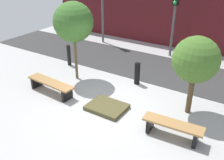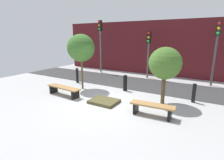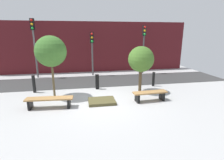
{
  "view_description": "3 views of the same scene",
  "coord_description": "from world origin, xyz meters",
  "px_view_note": "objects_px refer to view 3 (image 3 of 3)",
  "views": [
    {
      "loc": [
        3.81,
        -5.71,
        4.5
      ],
      "look_at": [
        -0.2,
        0.59,
        0.73
      ],
      "focal_mm": 40.0,
      "sensor_mm": 36.0,
      "label": 1
    },
    {
      "loc": [
        4.05,
        -6.19,
        2.89
      ],
      "look_at": [
        0.4,
        -0.02,
        1.1
      ],
      "focal_mm": 28.0,
      "sensor_mm": 36.0,
      "label": 2
    },
    {
      "loc": [
        -0.88,
        -7.59,
        3.1
      ],
      "look_at": [
        0.5,
        0.05,
        1.04
      ],
      "focal_mm": 28.0,
      "sensor_mm": 36.0,
      "label": 3
    }
  ],
  "objects_px": {
    "planter_bed": "(102,101)",
    "tree_behind_right_bench": "(141,59)",
    "traffic_light_mid_west": "(92,46)",
    "tree_behind_left_bench": "(51,52)",
    "traffic_light_west": "(34,38)",
    "traffic_light_mid_east": "(144,41)",
    "bench_left": "(50,100)",
    "bench_right": "(150,94)",
    "bollard_center": "(153,79)",
    "bollard_left": "(97,82)",
    "bollard_far_left": "(34,84)"
  },
  "relations": [
    {
      "from": "planter_bed",
      "to": "tree_behind_right_bench",
      "type": "xyz_separation_m",
      "value": [
        2.27,
        1.24,
        1.72
      ]
    },
    {
      "from": "planter_bed",
      "to": "traffic_light_mid_west",
      "type": "relative_size",
      "value": 0.38
    },
    {
      "from": "planter_bed",
      "to": "tree_behind_left_bench",
      "type": "height_order",
      "value": "tree_behind_left_bench"
    },
    {
      "from": "traffic_light_west",
      "to": "traffic_light_mid_east",
      "type": "xyz_separation_m",
      "value": [
        8.04,
        -0.0,
        -0.25
      ]
    },
    {
      "from": "bench_left",
      "to": "traffic_light_west",
      "type": "xyz_separation_m",
      "value": [
        -1.75,
        5.85,
        2.48
      ]
    },
    {
      "from": "bench_right",
      "to": "planter_bed",
      "type": "xyz_separation_m",
      "value": [
        -2.27,
        0.2,
        -0.26
      ]
    },
    {
      "from": "bench_left",
      "to": "bollard_center",
      "type": "bearing_deg",
      "value": 25.79
    },
    {
      "from": "tree_behind_left_bench",
      "to": "traffic_light_mid_east",
      "type": "height_order",
      "value": "traffic_light_mid_east"
    },
    {
      "from": "traffic_light_mid_east",
      "to": "bollard_left",
      "type": "bearing_deg",
      "value": -138.59
    },
    {
      "from": "bollard_center",
      "to": "traffic_light_mid_east",
      "type": "bearing_deg",
      "value": 80.53
    },
    {
      "from": "tree_behind_right_bench",
      "to": "bollard_left",
      "type": "relative_size",
      "value": 2.9
    },
    {
      "from": "tree_behind_left_bench",
      "to": "bollard_left",
      "type": "relative_size",
      "value": 3.54
    },
    {
      "from": "bollard_far_left",
      "to": "planter_bed",
      "type": "bearing_deg",
      "value": -31.54
    },
    {
      "from": "traffic_light_west",
      "to": "bollard_far_left",
      "type": "bearing_deg",
      "value": -80.53
    },
    {
      "from": "bollard_far_left",
      "to": "bollard_left",
      "type": "xyz_separation_m",
      "value": [
        3.43,
        0.0,
        -0.04
      ]
    },
    {
      "from": "tree_behind_right_bench",
      "to": "traffic_light_mid_west",
      "type": "relative_size",
      "value": 0.77
    },
    {
      "from": "tree_behind_right_bench",
      "to": "bollard_far_left",
      "type": "bearing_deg",
      "value": 171.38
    },
    {
      "from": "bench_left",
      "to": "traffic_light_west",
      "type": "bearing_deg",
      "value": 110.41
    },
    {
      "from": "planter_bed",
      "to": "bollard_center",
      "type": "height_order",
      "value": "bollard_center"
    },
    {
      "from": "bench_left",
      "to": "bollard_left",
      "type": "relative_size",
      "value": 2.34
    },
    {
      "from": "bench_right",
      "to": "tree_behind_left_bench",
      "type": "height_order",
      "value": "tree_behind_left_bench"
    },
    {
      "from": "tree_behind_right_bench",
      "to": "traffic_light_mid_west",
      "type": "bearing_deg",
      "value": 117.27
    },
    {
      "from": "bench_left",
      "to": "tree_behind_left_bench",
      "type": "relative_size",
      "value": 0.66
    },
    {
      "from": "bench_left",
      "to": "traffic_light_mid_west",
      "type": "relative_size",
      "value": 0.62
    },
    {
      "from": "bench_right",
      "to": "tree_behind_right_bench",
      "type": "distance_m",
      "value": 2.05
    },
    {
      "from": "bollard_far_left",
      "to": "bollard_center",
      "type": "relative_size",
      "value": 1.09
    },
    {
      "from": "bench_right",
      "to": "planter_bed",
      "type": "distance_m",
      "value": 2.29
    },
    {
      "from": "tree_behind_left_bench",
      "to": "traffic_light_mid_west",
      "type": "bearing_deg",
      "value": 62.73
    },
    {
      "from": "bench_left",
      "to": "bench_right",
      "type": "relative_size",
      "value": 1.21
    },
    {
      "from": "bollard_far_left",
      "to": "traffic_light_west",
      "type": "bearing_deg",
      "value": 99.47
    },
    {
      "from": "bench_right",
      "to": "tree_behind_right_bench",
      "type": "xyz_separation_m",
      "value": [
        0.0,
        1.44,
        1.45
      ]
    },
    {
      "from": "bollard_center",
      "to": "traffic_light_west",
      "type": "bearing_deg",
      "value": 154.54
    },
    {
      "from": "traffic_light_mid_east",
      "to": "bollard_center",
      "type": "bearing_deg",
      "value": -99.47
    },
    {
      "from": "planter_bed",
      "to": "traffic_light_mid_west",
      "type": "height_order",
      "value": "traffic_light_mid_west"
    },
    {
      "from": "bench_left",
      "to": "tree_behind_right_bench",
      "type": "bearing_deg",
      "value": 21.37
    },
    {
      "from": "bollard_center",
      "to": "traffic_light_mid_east",
      "type": "relative_size",
      "value": 0.23
    },
    {
      "from": "planter_bed",
      "to": "bollard_left",
      "type": "height_order",
      "value": "bollard_left"
    },
    {
      "from": "bollard_far_left",
      "to": "bench_right",
      "type": "bearing_deg",
      "value": -22.01
    },
    {
      "from": "bollard_left",
      "to": "traffic_light_west",
      "type": "bearing_deg",
      "value": 138.58
    },
    {
      "from": "bench_left",
      "to": "bollard_left",
      "type": "height_order",
      "value": "bollard_left"
    },
    {
      "from": "traffic_light_mid_west",
      "to": "bollard_center",
      "type": "bearing_deg",
      "value": -45.95
    },
    {
      "from": "bollard_left",
      "to": "traffic_light_west",
      "type": "distance_m",
      "value": 5.87
    },
    {
      "from": "bench_right",
      "to": "traffic_light_mid_east",
      "type": "relative_size",
      "value": 0.45
    },
    {
      "from": "bench_left",
      "to": "traffic_light_mid_east",
      "type": "relative_size",
      "value": 0.54
    },
    {
      "from": "bollard_far_left",
      "to": "traffic_light_west",
      "type": "xyz_separation_m",
      "value": [
        -0.59,
        3.54,
        2.35
      ]
    },
    {
      "from": "bollard_center",
      "to": "traffic_light_mid_west",
      "type": "height_order",
      "value": "traffic_light_mid_west"
    },
    {
      "from": "tree_behind_left_bench",
      "to": "bollard_center",
      "type": "xyz_separation_m",
      "value": [
        5.7,
        0.86,
        -1.85
      ]
    },
    {
      "from": "bench_right",
      "to": "traffic_light_mid_east",
      "type": "bearing_deg",
      "value": 69.58
    },
    {
      "from": "planter_bed",
      "to": "traffic_light_mid_east",
      "type": "relative_size",
      "value": 0.33
    },
    {
      "from": "traffic_light_west",
      "to": "bench_left",
      "type": "bearing_deg",
      "value": -73.37
    }
  ]
}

